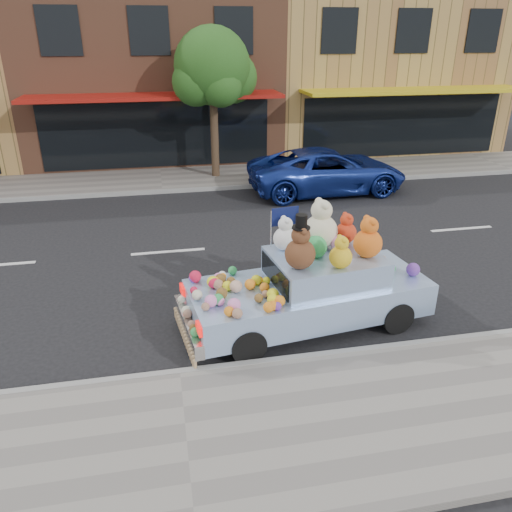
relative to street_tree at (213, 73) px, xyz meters
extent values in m
plane|color=black|center=(-2.03, -6.55, -3.69)|extent=(120.00, 120.00, 0.00)
cube|color=gray|center=(-2.03, -13.05, -3.63)|extent=(60.00, 3.00, 0.12)
cube|color=gray|center=(-2.03, -0.05, -3.63)|extent=(60.00, 3.00, 0.12)
cube|color=gray|center=(-2.03, -11.55, -3.63)|extent=(60.00, 0.12, 0.13)
cube|color=gray|center=(-2.03, -1.55, -3.63)|extent=(60.00, 0.12, 0.13)
cube|color=brown|center=(-2.03, 5.45, -0.19)|extent=(10.00, 8.00, 7.00)
cube|color=black|center=(-2.03, 1.43, -2.29)|extent=(8.50, 0.06, 2.40)
cube|color=maroon|center=(-2.03, 0.55, -0.79)|extent=(9.00, 1.80, 0.12)
cube|color=black|center=(-5.03, 1.43, 1.31)|extent=(1.40, 0.06, 1.60)
cube|color=black|center=(-2.03, 1.43, 1.31)|extent=(1.40, 0.06, 1.60)
cube|color=black|center=(0.97, 1.43, 1.31)|extent=(1.40, 0.06, 1.60)
cube|color=#AA8747|center=(7.97, 5.45, -0.19)|extent=(10.00, 8.00, 7.00)
cube|color=black|center=(7.97, 1.43, -2.29)|extent=(8.50, 0.06, 2.40)
cube|color=gold|center=(7.97, 0.55, -0.79)|extent=(9.00, 1.80, 0.12)
cube|color=black|center=(4.97, 1.43, 1.31)|extent=(1.40, 0.06, 1.60)
cube|color=black|center=(7.97, 1.43, 1.31)|extent=(1.40, 0.06, 1.60)
cube|color=black|center=(10.97, 1.43, 1.31)|extent=(1.40, 0.06, 1.60)
cylinder|color=#38281C|center=(-0.03, -0.05, -2.09)|extent=(0.28, 0.28, 3.20)
sphere|color=#244F16|center=(-0.03, -0.05, 0.23)|extent=(2.60, 2.60, 2.60)
sphere|color=#244F16|center=(0.67, 0.25, -0.17)|extent=(1.80, 1.80, 1.80)
sphere|color=#244F16|center=(-0.63, -0.25, -0.27)|extent=(1.60, 1.60, 1.60)
sphere|color=#244F16|center=(0.17, -0.65, -0.37)|extent=(1.40, 1.40, 1.40)
sphere|color=#244F16|center=(-0.33, 0.55, -0.07)|extent=(1.60, 1.60, 1.60)
imported|color=navy|center=(3.44, -2.46, -2.96)|extent=(5.34, 2.62, 1.46)
cylinder|color=black|center=(1.88, -10.99, -3.39)|extent=(0.62, 0.27, 0.60)
cylinder|color=black|center=(1.68, -9.44, -3.39)|extent=(0.62, 0.27, 0.60)
cylinder|color=black|center=(-0.90, -11.35, -3.39)|extent=(0.62, 0.27, 0.60)
cylinder|color=black|center=(-1.10, -9.80, -3.39)|extent=(0.62, 0.27, 0.60)
cube|color=#9AB8E6|center=(0.39, -10.39, -3.14)|extent=(4.48, 2.23, 0.60)
cube|color=#9AB8E6|center=(0.69, -10.36, -2.59)|extent=(2.07, 1.73, 0.50)
cube|color=silver|center=(-1.81, -10.68, -3.29)|extent=(0.38, 1.79, 0.26)
cube|color=red|center=(-1.68, -11.34, -2.97)|extent=(0.10, 0.29, 0.16)
cube|color=red|center=(-1.85, -10.00, -2.97)|extent=(0.10, 0.29, 0.16)
cube|color=black|center=(-0.26, -10.48, -2.59)|extent=(0.20, 1.29, 0.40)
sphere|color=#512C17|center=(0.09, -10.79, -2.09)|extent=(0.52, 0.52, 0.52)
sphere|color=#512C17|center=(0.09, -10.79, -1.75)|extent=(0.32, 0.32, 0.32)
sphere|color=#512C17|center=(0.09, -10.90, -1.65)|extent=(0.12, 0.12, 0.12)
sphere|color=#512C17|center=(0.09, -10.67, -1.65)|extent=(0.12, 0.12, 0.12)
cylinder|color=black|center=(0.09, -10.79, -1.62)|extent=(0.30, 0.30, 0.02)
cylinder|color=black|center=(0.09, -10.79, -1.51)|extent=(0.19, 0.19, 0.22)
sphere|color=beige|center=(0.69, -10.00, -2.03)|extent=(0.62, 0.62, 0.62)
sphere|color=beige|center=(0.69, -10.00, -1.63)|extent=(0.39, 0.39, 0.39)
sphere|color=beige|center=(0.69, -10.14, -1.50)|extent=(0.15, 0.15, 0.15)
sphere|color=beige|center=(0.69, -9.87, -1.50)|extent=(0.15, 0.15, 0.15)
sphere|color=#D65814|center=(1.37, -10.57, -2.09)|extent=(0.51, 0.51, 0.51)
sphere|color=#D65814|center=(1.37, -10.57, -1.76)|extent=(0.31, 0.31, 0.31)
sphere|color=#D65814|center=(1.37, -10.68, -1.66)|extent=(0.12, 0.12, 0.12)
sphere|color=#D65814|center=(1.37, -10.46, -1.66)|extent=(0.12, 0.12, 0.12)
sphere|color=#B72E13|center=(1.23, -9.88, -2.15)|extent=(0.40, 0.40, 0.40)
sphere|color=#B72E13|center=(1.23, -9.88, -1.89)|extent=(0.25, 0.25, 0.25)
sphere|color=#B72E13|center=(1.23, -9.97, -1.81)|extent=(0.09, 0.09, 0.09)
sphere|color=#B72E13|center=(1.23, -9.80, -1.81)|extent=(0.09, 0.09, 0.09)
sphere|color=silver|center=(0.03, -9.99, -2.13)|extent=(0.43, 0.43, 0.43)
sphere|color=silver|center=(0.03, -9.99, -1.85)|extent=(0.27, 0.27, 0.27)
sphere|color=silver|center=(0.03, -10.08, -1.77)|extent=(0.10, 0.10, 0.10)
sphere|color=silver|center=(0.03, -9.89, -1.77)|extent=(0.10, 0.10, 0.10)
sphere|color=gold|center=(0.76, -10.90, -2.15)|extent=(0.39, 0.39, 0.39)
sphere|color=gold|center=(0.76, -10.90, -1.90)|extent=(0.24, 0.24, 0.24)
sphere|color=gold|center=(0.76, -10.99, -1.82)|extent=(0.09, 0.09, 0.09)
sphere|color=gold|center=(0.76, -10.82, -1.82)|extent=(0.09, 0.09, 0.09)
sphere|color=green|center=(0.49, -10.38, -2.16)|extent=(0.40, 0.40, 0.40)
sphere|color=pink|center=(0.98, -10.27, -2.19)|extent=(0.32, 0.32, 0.32)
sphere|color=orange|center=(-1.28, -10.20, -2.76)|extent=(0.18, 0.18, 0.18)
sphere|color=orange|center=(-0.55, -11.27, -2.75)|extent=(0.18, 0.18, 0.18)
sphere|color=orange|center=(-0.70, -10.45, -2.75)|extent=(0.19, 0.19, 0.19)
sphere|color=yellow|center=(-0.38, -10.32, -2.77)|extent=(0.14, 0.14, 0.14)
sphere|color=#90664F|center=(-1.24, -10.34, -2.75)|extent=(0.19, 0.19, 0.19)
sphere|color=yellow|center=(-0.43, -11.05, -2.75)|extent=(0.19, 0.19, 0.19)
sphere|color=orange|center=(-0.47, -11.22, -2.76)|extent=(0.16, 0.16, 0.16)
sphere|color=#90664F|center=(-0.50, -10.79, -2.78)|extent=(0.13, 0.13, 0.13)
sphere|color=#BF1436|center=(-1.32, -10.27, -2.74)|extent=(0.21, 0.21, 0.21)
sphere|color=beige|center=(-1.64, -10.64, -2.75)|extent=(0.18, 0.18, 0.18)
sphere|color=yellow|center=(-0.39, -10.88, -2.74)|extent=(0.20, 0.20, 0.20)
sphere|color=pink|center=(-1.43, -10.92, -2.74)|extent=(0.21, 0.21, 0.21)
sphere|color=orange|center=(-1.12, -10.00, -2.78)|extent=(0.14, 0.14, 0.14)
sphere|color=brown|center=(-1.23, -10.67, -2.75)|extent=(0.20, 0.20, 0.20)
sphere|color=orange|center=(-1.19, -11.26, -2.76)|extent=(0.16, 0.16, 0.16)
sphere|color=pink|center=(-1.29, -10.90, -2.76)|extent=(0.16, 0.16, 0.16)
sphere|color=#90664F|center=(-1.07, -11.35, -2.76)|extent=(0.17, 0.17, 0.17)
sphere|color=yellow|center=(-0.56, -10.30, -2.75)|extent=(0.19, 0.19, 0.19)
sphere|color=brown|center=(-1.00, -10.22, -2.76)|extent=(0.16, 0.16, 0.16)
sphere|color=silver|center=(-1.12, -9.93, -2.77)|extent=(0.15, 0.15, 0.15)
sphere|color=#5F2F8F|center=(-1.64, -9.98, -2.76)|extent=(0.17, 0.17, 0.17)
sphere|color=pink|center=(-1.08, -11.11, -2.73)|extent=(0.22, 0.22, 0.22)
sphere|color=orange|center=(-0.33, -11.12, -2.75)|extent=(0.19, 0.19, 0.19)
sphere|color=green|center=(-0.91, -9.81, -2.76)|extent=(0.16, 0.16, 0.16)
sphere|color=pink|center=(-1.20, -10.06, -2.76)|extent=(0.18, 0.18, 0.18)
sphere|color=#5F2F8F|center=(-0.40, -11.24, -2.77)|extent=(0.15, 0.15, 0.15)
sphere|color=brown|center=(-1.18, -10.14, -2.74)|extent=(0.20, 0.20, 0.20)
sphere|color=#BF1436|center=(-1.61, -9.98, -2.73)|extent=(0.22, 0.22, 0.22)
sphere|color=brown|center=(-0.64, -10.92, -2.77)|extent=(0.15, 0.15, 0.15)
sphere|color=orange|center=(-0.50, -10.27, -2.77)|extent=(0.14, 0.14, 0.14)
sphere|color=orange|center=(-0.47, -10.59, -2.76)|extent=(0.18, 0.18, 0.18)
sphere|color=yellow|center=(-1.09, -10.41, -2.76)|extent=(0.18, 0.18, 0.18)
sphere|color=#90664F|center=(-1.54, -11.02, -2.77)|extent=(0.14, 0.14, 0.14)
sphere|color=green|center=(-1.31, -10.87, -2.75)|extent=(0.19, 0.19, 0.19)
sphere|color=yellow|center=(-1.32, -10.24, -2.74)|extent=(0.21, 0.21, 0.21)
sphere|color=#BF1436|center=(-1.67, -10.42, -2.78)|extent=(0.13, 0.13, 0.13)
sphere|color=#D8A88C|center=(-0.96, -10.52, -2.72)|extent=(0.22, 0.22, 0.22)
sphere|color=beige|center=(-1.88, -10.13, -3.09)|extent=(0.15, 0.15, 0.15)
sphere|color=beige|center=(-1.83, -10.56, -3.08)|extent=(0.17, 0.17, 0.17)
sphere|color=brown|center=(-1.76, -11.09, -3.10)|extent=(0.12, 0.12, 0.12)
sphere|color=green|center=(-1.74, -11.24, -3.09)|extent=(0.15, 0.15, 0.15)
sphere|color=#90664F|center=(-1.82, -10.65, -3.09)|extent=(0.15, 0.15, 0.15)
sphere|color=#90664F|center=(-1.77, -10.99, -3.10)|extent=(0.14, 0.14, 0.14)
sphere|color=#90664F|center=(1.92, -10.06, -2.72)|extent=(0.24, 0.24, 0.24)
sphere|color=green|center=(2.00, -10.32, -2.75)|extent=(0.19, 0.19, 0.19)
sphere|color=#5F2F8F|center=(2.35, -10.51, -2.72)|extent=(0.25, 0.25, 0.25)
sphere|color=#5F2F8F|center=(1.75, -10.44, -2.74)|extent=(0.20, 0.20, 0.20)
cylinder|color=#997A54|center=(-1.78, -11.53, -3.53)|extent=(0.06, 0.06, 0.17)
sphere|color=#997A54|center=(-1.78, -11.53, -3.43)|extent=(0.07, 0.07, 0.07)
cylinder|color=#997A54|center=(-1.80, -11.42, -3.53)|extent=(0.06, 0.06, 0.17)
sphere|color=#997A54|center=(-1.80, -11.42, -3.43)|extent=(0.07, 0.07, 0.07)
cylinder|color=#997A54|center=(-1.81, -11.32, -3.53)|extent=(0.06, 0.06, 0.17)
sphere|color=#997A54|center=(-1.81, -11.32, -3.43)|extent=(0.07, 0.07, 0.07)
cylinder|color=#997A54|center=(-1.82, -11.21, -3.53)|extent=(0.06, 0.06, 0.17)
sphere|color=#997A54|center=(-1.82, -11.21, -3.43)|extent=(0.07, 0.07, 0.07)
cylinder|color=#997A54|center=(-1.84, -11.11, -3.53)|extent=(0.06, 0.06, 0.17)
sphere|color=#997A54|center=(-1.84, -11.11, -3.43)|extent=(0.07, 0.07, 0.07)
cylinder|color=#997A54|center=(-1.85, -11.00, -3.53)|extent=(0.06, 0.06, 0.17)
sphere|color=#997A54|center=(-1.85, -11.00, -3.43)|extent=(0.07, 0.07, 0.07)
cylinder|color=#997A54|center=(-1.87, -10.90, -3.53)|extent=(0.06, 0.06, 0.17)
sphere|color=#997A54|center=(-1.87, -10.90, -3.43)|extent=(0.07, 0.07, 0.07)
cylinder|color=#997A54|center=(-1.88, -10.79, -3.53)|extent=(0.06, 0.06, 0.17)
sphere|color=#997A54|center=(-1.88, -10.79, -3.43)|extent=(0.07, 0.07, 0.07)
cylinder|color=#997A54|center=(-1.89, -10.69, -3.53)|extent=(0.06, 0.06, 0.17)
sphere|color=#997A54|center=(-1.89, -10.69, -3.43)|extent=(0.07, 0.07, 0.07)
cylinder|color=#997A54|center=(-1.91, -10.58, -3.53)|extent=(0.06, 0.06, 0.17)
sphere|color=#997A54|center=(-1.91, -10.58, -3.43)|extent=(0.07, 0.07, 0.07)
cylinder|color=#997A54|center=(-1.92, -10.48, -3.53)|extent=(0.06, 0.06, 0.17)
sphere|color=#997A54|center=(-1.92, -10.48, -3.43)|extent=(0.07, 0.07, 0.07)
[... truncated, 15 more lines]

